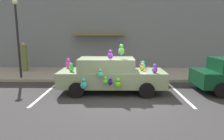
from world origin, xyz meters
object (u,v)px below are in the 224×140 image
object	(u,v)px
plush_covered_car	(110,75)
street_lamp_post	(17,31)
pedestrian_near_shopfront	(24,58)
teddy_bear_on_sidewalk	(148,72)

from	to	relation	value
plush_covered_car	street_lamp_post	bearing A→B (deg)	156.18
plush_covered_car	street_lamp_post	distance (m)	5.95
pedestrian_near_shopfront	street_lamp_post	bearing A→B (deg)	-71.48
street_lamp_post	pedestrian_near_shopfront	distance (m)	2.69
teddy_bear_on_sidewalk	street_lamp_post	size ratio (longest dim) A/B	0.15
teddy_bear_on_sidewalk	pedestrian_near_shopfront	size ratio (longest dim) A/B	0.34
plush_covered_car	teddy_bear_on_sidewalk	xyz separation A→B (m)	(2.11, 2.44, -0.35)
street_lamp_post	pedestrian_near_shopfront	bearing A→B (deg)	108.52
street_lamp_post	pedestrian_near_shopfront	world-z (taller)	street_lamp_post
plush_covered_car	street_lamp_post	world-z (taller)	street_lamp_post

